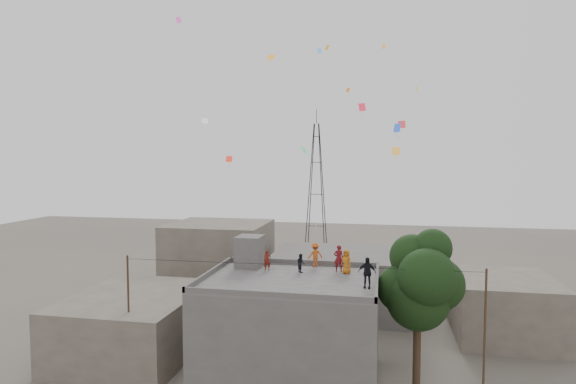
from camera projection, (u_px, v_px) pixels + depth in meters
name	position (u px, v px, depth m)	size (l,w,h in m)	color
ground	(291.00, 381.00, 28.35)	(140.00, 140.00, 0.00)	#4E4840
main_building	(291.00, 330.00, 28.14)	(10.00, 8.00, 6.10)	#4F4C49
parapet	(291.00, 276.00, 27.92)	(10.00, 8.00, 0.30)	#4F4C49
stair_head_box	(250.00, 251.00, 31.02)	(1.60, 1.80, 2.00)	#4F4C49
neighbor_west	(136.00, 324.00, 32.29)	(8.00, 10.00, 4.00)	#574F44
neighbor_north	(344.00, 281.00, 41.49)	(12.00, 9.00, 5.00)	#4F4C49
neighbor_northwest	(219.00, 260.00, 45.70)	(9.00, 8.00, 7.00)	#574F44
neighbor_east	(503.00, 307.00, 35.28)	(7.00, 8.00, 4.40)	#574F44
tree	(421.00, 282.00, 27.09)	(4.90, 4.60, 9.10)	black
utility_line	(295.00, 325.00, 26.77)	(20.12, 0.62, 7.40)	black
transmission_tower	(316.00, 187.00, 67.65)	(2.97, 2.97, 20.01)	black
person_red_adult	(339.00, 258.00, 29.67)	(0.60, 0.39, 1.65)	maroon
person_orange_child	(346.00, 262.00, 29.16)	(0.72, 0.47, 1.46)	#C56816
person_dark_child	(301.00, 263.00, 29.54)	(0.56, 0.43, 1.14)	black
person_dark_adult	(367.00, 273.00, 25.89)	(0.98, 0.41, 1.68)	black
person_orange_adult	(315.00, 255.00, 31.02)	(1.00, 0.57, 1.54)	#C54F16
person_red_child	(267.00, 260.00, 29.96)	(0.46, 0.30, 1.27)	maroon
kites	(328.00, 101.00, 34.65)	(18.30, 15.33, 10.03)	red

